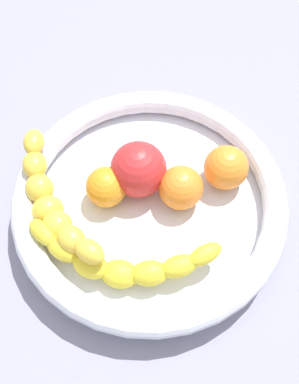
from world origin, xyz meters
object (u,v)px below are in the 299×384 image
(banana_draped_left, at_px, (121,263))
(banana_draped_right, at_px, (51,203))
(orange_mid_right, at_px, (106,187))
(tomato_red, at_px, (139,169))
(orange_front, at_px, (181,188))
(fruit_bowl, at_px, (150,201))
(orange_mid_left, at_px, (226,168))

(banana_draped_left, height_order, banana_draped_right, banana_draped_right)
(orange_mid_right, height_order, tomato_red, tomato_red)
(banana_draped_right, bearing_deg, banana_draped_left, 102.86)
(banana_draped_left, xyz_separation_m, orange_front, (-0.12, -0.04, 0.00))
(orange_mid_right, bearing_deg, tomato_red, 169.16)
(banana_draped_left, relative_size, banana_draped_right, 0.81)
(fruit_bowl, height_order, tomato_red, tomato_red)
(orange_mid_right, distance_m, tomato_red, 0.05)
(banana_draped_left, relative_size, orange_mid_right, 3.32)
(orange_front, xyz_separation_m, orange_mid_left, (-0.07, 0.01, 0.00))
(orange_mid_left, bearing_deg, banana_draped_right, -22.99)
(tomato_red, bearing_deg, banana_draped_right, -13.02)
(orange_mid_right, bearing_deg, orange_front, 141.57)
(banana_draped_right, distance_m, tomato_red, 0.12)
(banana_draped_right, xyz_separation_m, orange_front, (-0.15, 0.08, -0.00))
(orange_front, bearing_deg, tomato_red, -59.74)
(banana_draped_right, bearing_deg, tomato_red, 166.98)
(orange_mid_right, bearing_deg, fruit_bowl, 133.56)
(fruit_bowl, xyz_separation_m, banana_draped_right, (0.11, -0.06, 0.03))
(banana_draped_left, distance_m, orange_front, 0.12)
(orange_front, height_order, orange_mid_right, orange_front)
(banana_draped_left, relative_size, orange_mid_left, 2.99)
(banana_draped_right, bearing_deg, fruit_bowl, 151.49)
(banana_draped_right, height_order, orange_mid_left, banana_draped_right)
(orange_front, xyz_separation_m, tomato_red, (0.03, -0.05, 0.01))
(orange_mid_left, bearing_deg, tomato_red, -33.20)
(orange_mid_left, bearing_deg, orange_mid_right, -26.84)
(banana_draped_right, xyz_separation_m, orange_mid_right, (-0.07, 0.02, -0.01))
(orange_mid_left, height_order, tomato_red, tomato_red)
(orange_mid_left, relative_size, tomato_red, 0.80)
(banana_draped_right, relative_size, orange_mid_right, 4.09)
(orange_front, height_order, orange_mid_left, orange_mid_left)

